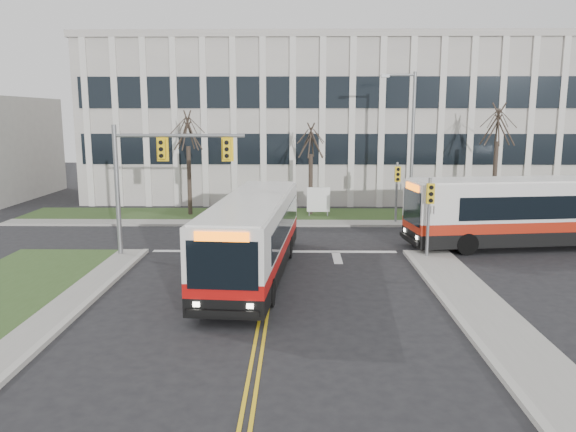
{
  "coord_description": "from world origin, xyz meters",
  "views": [
    {
      "loc": [
        1.11,
        -18.66,
        6.65
      ],
      "look_at": [
        0.69,
        7.02,
        2.0
      ],
      "focal_mm": 35.0,
      "sensor_mm": 36.0,
      "label": 1
    }
  ],
  "objects_px": {
    "bus_main": "(253,238)",
    "bus_cross": "(534,214)",
    "streetlight": "(410,139)",
    "directory_sign": "(318,200)"
  },
  "relations": [
    {
      "from": "directory_sign",
      "to": "bus_cross",
      "type": "distance_m",
      "value": 13.31
    },
    {
      "from": "directory_sign",
      "to": "bus_main",
      "type": "distance_m",
      "value": 13.8
    },
    {
      "from": "streetlight",
      "to": "bus_cross",
      "type": "relative_size",
      "value": 0.72
    },
    {
      "from": "directory_sign",
      "to": "bus_main",
      "type": "xyz_separation_m",
      "value": [
        -3.21,
        -13.42,
        0.44
      ]
    },
    {
      "from": "streetlight",
      "to": "directory_sign",
      "type": "relative_size",
      "value": 4.6
    },
    {
      "from": "streetlight",
      "to": "bus_main",
      "type": "bearing_deg",
      "value": -125.79
    },
    {
      "from": "bus_main",
      "to": "bus_cross",
      "type": "bearing_deg",
      "value": 26.04
    },
    {
      "from": "bus_main",
      "to": "bus_cross",
      "type": "height_order",
      "value": "bus_cross"
    },
    {
      "from": "directory_sign",
      "to": "bus_main",
      "type": "relative_size",
      "value": 0.17
    },
    {
      "from": "directory_sign",
      "to": "bus_cross",
      "type": "bearing_deg",
      "value": -36.99
    }
  ]
}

